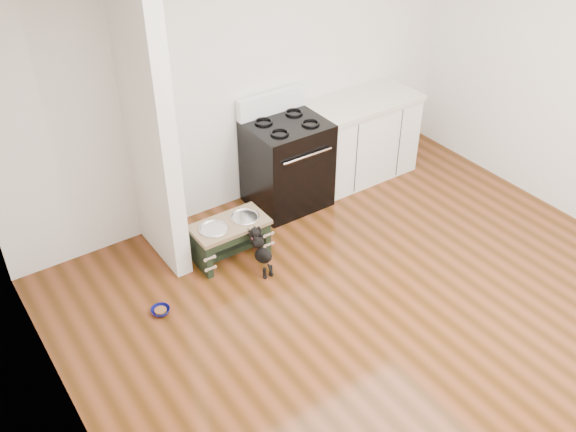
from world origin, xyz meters
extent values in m
plane|color=#41240B|center=(0.00, 0.00, 0.00)|extent=(5.00, 5.00, 0.00)
plane|color=silver|center=(0.00, 2.50, 1.35)|extent=(5.00, 0.00, 5.00)
plane|color=silver|center=(-2.50, 0.00, 1.35)|extent=(0.00, 5.00, 5.00)
cube|color=silver|center=(-1.18, 2.10, 1.35)|extent=(0.15, 0.80, 2.70)
cube|color=black|center=(0.25, 2.15, 0.46)|extent=(0.76, 0.65, 0.92)
cube|color=black|center=(0.25, 1.84, 0.40)|extent=(0.58, 0.02, 0.50)
cylinder|color=silver|center=(0.25, 1.80, 0.72)|extent=(0.56, 0.02, 0.02)
cube|color=white|center=(0.25, 2.43, 1.03)|extent=(0.76, 0.08, 0.22)
torus|color=black|center=(0.07, 2.01, 0.93)|extent=(0.18, 0.18, 0.02)
torus|color=black|center=(0.43, 2.01, 0.93)|extent=(0.18, 0.18, 0.02)
torus|color=black|center=(0.07, 2.29, 0.93)|extent=(0.18, 0.18, 0.02)
torus|color=black|center=(0.43, 2.29, 0.93)|extent=(0.18, 0.18, 0.02)
cube|color=white|center=(1.23, 2.18, 0.43)|extent=(1.20, 0.60, 0.86)
cube|color=beige|center=(1.23, 2.18, 0.89)|extent=(1.24, 0.64, 0.05)
cube|color=black|center=(1.23, 1.92, 0.05)|extent=(1.20, 0.06, 0.10)
cube|color=black|center=(-1.01, 1.69, 0.17)|extent=(0.06, 0.34, 0.35)
cube|color=black|center=(-0.39, 1.69, 0.17)|extent=(0.06, 0.34, 0.35)
cube|color=black|center=(-0.70, 1.54, 0.30)|extent=(0.56, 0.03, 0.09)
cube|color=black|center=(-0.70, 1.69, 0.06)|extent=(0.56, 0.06, 0.06)
cube|color=brown|center=(-0.70, 1.69, 0.37)|extent=(0.70, 0.37, 0.04)
cylinder|color=silver|center=(-0.86, 1.69, 0.37)|extent=(0.24, 0.24, 0.04)
cylinder|color=silver|center=(-0.53, 1.69, 0.37)|extent=(0.24, 0.24, 0.04)
torus|color=silver|center=(-0.86, 1.69, 0.39)|extent=(0.27, 0.27, 0.02)
torus|color=silver|center=(-0.53, 1.69, 0.39)|extent=(0.27, 0.27, 0.02)
cylinder|color=black|center=(-0.61, 1.26, 0.05)|extent=(0.03, 0.03, 0.11)
cylinder|color=black|center=(-0.54, 1.26, 0.05)|extent=(0.03, 0.03, 0.11)
sphere|color=black|center=(-0.61, 1.25, 0.01)|extent=(0.04, 0.04, 0.04)
sphere|color=black|center=(-0.54, 1.25, 0.01)|extent=(0.04, 0.04, 0.04)
ellipsoid|color=black|center=(-0.57, 1.33, 0.19)|extent=(0.12, 0.29, 0.25)
sphere|color=black|center=(-0.57, 1.42, 0.29)|extent=(0.12, 0.12, 0.12)
sphere|color=black|center=(-0.57, 1.45, 0.37)|extent=(0.10, 0.10, 0.10)
sphere|color=black|center=(-0.61, 1.52, 0.37)|extent=(0.03, 0.03, 0.03)
sphere|color=black|center=(-0.54, 1.52, 0.37)|extent=(0.03, 0.03, 0.03)
cylinder|color=black|center=(-0.57, 1.22, 0.11)|extent=(0.02, 0.08, 0.09)
torus|color=#E74384|center=(-0.57, 1.44, 0.33)|extent=(0.09, 0.06, 0.09)
imported|color=#0D0E5E|center=(-1.57, 1.37, 0.03)|extent=(0.21, 0.21, 0.05)
cylinder|color=brown|center=(-1.57, 1.37, 0.03)|extent=(0.10, 0.10, 0.02)
camera|label=1|loc=(-2.92, -2.48, 3.78)|focal=40.00mm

